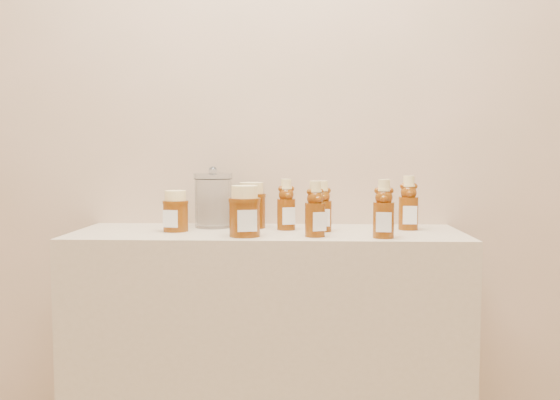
# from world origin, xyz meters

# --- Properties ---
(wall_back) EXTENTS (3.50, 0.02, 2.70)m
(wall_back) POSITION_xyz_m (0.00, 1.75, 1.35)
(wall_back) COLOR tan
(wall_back) RESTS_ON ground
(display_table) EXTENTS (1.20, 0.40, 0.90)m
(display_table) POSITION_xyz_m (0.00, 1.55, 0.45)
(display_table) COLOR tan
(display_table) RESTS_ON ground
(bear_bottle_back_left) EXTENTS (0.08, 0.08, 0.18)m
(bear_bottle_back_left) POSITION_xyz_m (0.06, 1.59, 0.99)
(bear_bottle_back_left) COLOR #5C2807
(bear_bottle_back_left) RESTS_ON display_table
(bear_bottle_back_mid) EXTENTS (0.06, 0.06, 0.18)m
(bear_bottle_back_mid) POSITION_xyz_m (0.17, 1.56, 0.99)
(bear_bottle_back_mid) COLOR #5C2807
(bear_bottle_back_mid) RESTS_ON display_table
(bear_bottle_back_right) EXTENTS (0.07, 0.07, 0.19)m
(bear_bottle_back_right) POSITION_xyz_m (0.44, 1.61, 1.00)
(bear_bottle_back_right) COLOR #5C2807
(bear_bottle_back_right) RESTS_ON display_table
(bear_bottle_front_left) EXTENTS (0.08, 0.08, 0.18)m
(bear_bottle_front_left) POSITION_xyz_m (0.14, 1.44, 0.99)
(bear_bottle_front_left) COLOR #5C2807
(bear_bottle_front_left) RESTS_ON display_table
(bear_bottle_front_right) EXTENTS (0.07, 0.07, 0.19)m
(bear_bottle_front_right) POSITION_xyz_m (0.34, 1.42, 0.99)
(bear_bottle_front_right) COLOR #5C2807
(bear_bottle_front_right) RESTS_ON display_table
(honey_jar_left) EXTENTS (0.10, 0.10, 0.13)m
(honey_jar_left) POSITION_xyz_m (-0.28, 1.54, 0.96)
(honey_jar_left) COLOR #5C2807
(honey_jar_left) RESTS_ON display_table
(honey_jar_back) EXTENTS (0.09, 0.09, 0.15)m
(honey_jar_back) POSITION_xyz_m (-0.06, 1.64, 0.97)
(honey_jar_back) COLOR #5C2807
(honey_jar_back) RESTS_ON display_table
(honey_jar_front) EXTENTS (0.12, 0.12, 0.15)m
(honey_jar_front) POSITION_xyz_m (-0.06, 1.44, 0.97)
(honey_jar_front) COLOR #5C2807
(honey_jar_front) RESTS_ON display_table
(glass_canister) EXTENTS (0.14, 0.14, 0.19)m
(glass_canister) POSITION_xyz_m (-0.18, 1.65, 1.00)
(glass_canister) COLOR white
(glass_canister) RESTS_ON display_table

